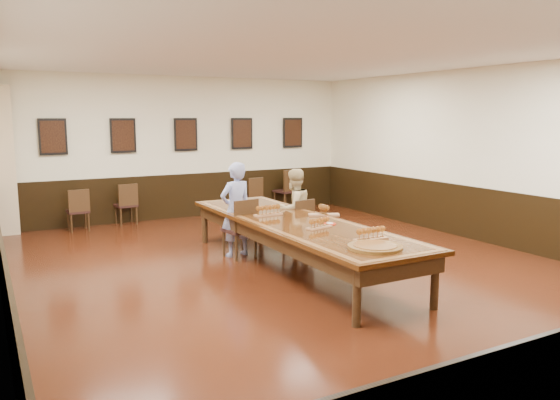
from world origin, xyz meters
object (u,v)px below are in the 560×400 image
spare_chair_a (78,210)px  spare_chair_c (251,195)px  chair_woman (298,224)px  person_man (236,210)px  carved_platter (375,247)px  conference_table (296,230)px  person_woman (294,209)px  chair_man (240,228)px  spare_chair_d (286,190)px  spare_chair_b (126,204)px

spare_chair_a → spare_chair_c: spare_chair_c is taller
chair_woman → person_man: 1.17m
chair_woman → carved_platter: (-0.71, -3.00, 0.32)m
conference_table → spare_chair_c: bearing=72.2°
person_woman → carved_platter: 3.18m
chair_man → conference_table: size_ratio=0.20×
chair_man → person_woman: size_ratio=0.70×
conference_table → spare_chair_d: bearing=62.4°
spare_chair_b → person_woman: size_ratio=0.63×
chair_man → spare_chair_b: chair_man is taller
spare_chair_a → carved_platter: 6.95m
spare_chair_c → conference_table: bearing=62.8°
spare_chair_a → person_woman: bearing=130.0°
chair_woman → spare_chair_a: size_ratio=1.04×
person_man → carved_platter: person_man is taller
spare_chair_b → spare_chair_d: spare_chair_d is taller
person_woman → conference_table: (-0.62, -1.12, -0.10)m
spare_chair_a → person_man: bearing=118.5°
chair_woman → person_man: bearing=-17.6°
chair_man → spare_chair_a: 4.02m
spare_chair_b → person_man: person_man is taller
person_man → spare_chair_d: bearing=-138.6°
chair_man → spare_chair_a: bearing=-69.0°
spare_chair_a → carved_platter: (2.39, -6.52, 0.34)m
spare_chair_c → carved_platter: (-1.55, -6.61, 0.34)m
chair_woman → spare_chair_b: (-2.09, 3.73, -0.01)m
spare_chair_a → carved_platter: bearing=108.1°
spare_chair_c → person_man: 4.00m
spare_chair_c → carved_platter: 6.80m
person_woman → carved_platter: size_ratio=2.11×
spare_chair_c → chair_woman: bearing=67.4°
conference_table → spare_chair_b: bearing=106.9°
chair_woman → spare_chair_b: chair_woman is taller
chair_man → spare_chair_d: bearing=-137.6°
person_man → spare_chair_a: bearing=-68.5°
spare_chair_d → person_man: size_ratio=0.64×
spare_chair_c → person_man: (-1.96, -3.47, 0.35)m
spare_chair_d → spare_chair_c: bearing=-6.3°
person_man → person_woman: size_ratio=1.11×
person_woman → conference_table: 1.29m
spare_chair_d → person_man: (-2.94, -3.56, 0.28)m
person_woman → carved_platter: person_woman is taller
spare_chair_a → person_woman: 4.61m
spare_chair_a → person_man: 3.93m
spare_chair_b → chair_man: bearing=99.4°
chair_woman → person_woman: bearing=-90.0°
conference_table → carved_platter: carved_platter is taller
spare_chair_c → spare_chair_a: bearing=-8.0°
spare_chair_b → conference_table: (1.45, -4.76, 0.16)m
spare_chair_d → person_man: person_man is taller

